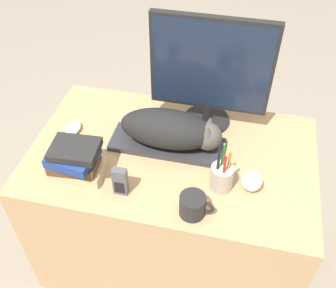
% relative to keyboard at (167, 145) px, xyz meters
% --- Properties ---
extents(desk, '(1.13, 0.70, 0.70)m').
position_rel_keyboard_xyz_m(desk, '(0.03, -0.03, -0.36)').
color(desk, tan).
rests_on(desk, ground_plane).
extents(keyboard, '(0.46, 0.15, 0.02)m').
position_rel_keyboard_xyz_m(keyboard, '(0.00, 0.00, 0.00)').
color(keyboard, '#2D2D33').
rests_on(keyboard, desk).
extents(cat, '(0.40, 0.17, 0.15)m').
position_rel_keyboard_xyz_m(cat, '(0.02, -0.00, 0.09)').
color(cat, black).
rests_on(cat, keyboard).
extents(monitor, '(0.48, 0.20, 0.48)m').
position_rel_keyboard_xyz_m(monitor, '(0.13, 0.19, 0.25)').
color(monitor, black).
rests_on(monitor, desk).
extents(computer_mouse, '(0.06, 0.09, 0.03)m').
position_rel_keyboard_xyz_m(computer_mouse, '(-0.41, 0.01, 0.00)').
color(computer_mouse, silver).
rests_on(computer_mouse, desk).
extents(coffee_mug, '(0.12, 0.09, 0.08)m').
position_rel_keyboard_xyz_m(coffee_mug, '(0.16, -0.30, 0.03)').
color(coffee_mug, black).
rests_on(coffee_mug, desk).
extents(pen_cup, '(0.08, 0.08, 0.23)m').
position_rel_keyboard_xyz_m(pen_cup, '(0.24, -0.16, 0.04)').
color(pen_cup, '#B2A893').
rests_on(pen_cup, desk).
extents(baseball, '(0.08, 0.08, 0.08)m').
position_rel_keyboard_xyz_m(baseball, '(0.35, -0.14, 0.03)').
color(baseball, silver).
rests_on(baseball, desk).
extents(phone, '(0.05, 0.03, 0.12)m').
position_rel_keyboard_xyz_m(phone, '(-0.11, -0.27, 0.05)').
color(phone, '#4C4C51').
rests_on(phone, desk).
extents(book_stack, '(0.20, 0.16, 0.15)m').
position_rel_keyboard_xyz_m(book_stack, '(-0.30, -0.22, 0.06)').
color(book_stack, '#C6B284').
rests_on(book_stack, desk).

